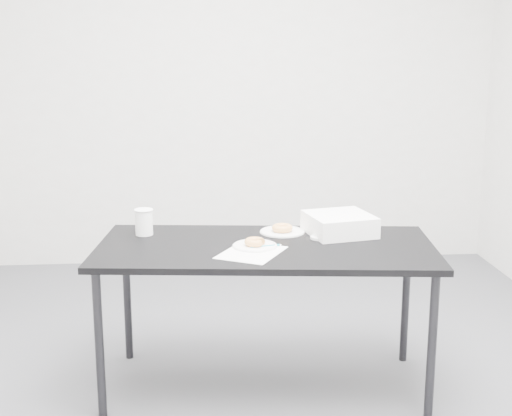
{
  "coord_description": "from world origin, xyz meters",
  "views": [
    {
      "loc": [
        -0.17,
        -3.19,
        1.6
      ],
      "look_at": [
        0.1,
        0.02,
        0.86
      ],
      "focal_mm": 50.0,
      "sensor_mm": 36.0,
      "label": 1
    }
  ],
  "objects": [
    {
      "name": "wall_back",
      "position": [
        0.0,
        2.0,
        1.35
      ],
      "size": [
        4.0,
        0.02,
        2.7
      ],
      "primitive_type": "cube",
      "color": "silver",
      "rests_on": "floor"
    },
    {
      "name": "donut_far",
      "position": [
        0.24,
        0.16,
        0.73
      ],
      "size": [
        0.14,
        0.14,
        0.03
      ],
      "primitive_type": "torus",
      "rotation": [
        0.0,
        0.0,
        -0.47
      ],
      "color": "#DC9445",
      "rests_on": "plate_far"
    },
    {
      "name": "plate_far",
      "position": [
        0.24,
        0.16,
        0.71
      ],
      "size": [
        0.22,
        0.22,
        0.01
      ],
      "primitive_type": "cylinder",
      "color": "white",
      "rests_on": "table"
    },
    {
      "name": "donut_near",
      "position": [
        0.08,
        -0.09,
        0.73
      ],
      "size": [
        0.13,
        0.13,
        0.03
      ],
      "primitive_type": "torus",
      "rotation": [
        0.0,
        0.0,
        -0.42
      ],
      "color": "#DC9445",
      "rests_on": "plate_near"
    },
    {
      "name": "coffee_cup",
      "position": [
        -0.43,
        0.17,
        0.77
      ],
      "size": [
        0.08,
        0.08,
        0.13
      ],
      "primitive_type": "cylinder",
      "color": "white",
      "rests_on": "table"
    },
    {
      "name": "cup_lid",
      "position": [
        0.4,
        0.03,
        0.71
      ],
      "size": [
        0.09,
        0.09,
        0.01
      ],
      "primitive_type": "cylinder",
      "color": "white",
      "rests_on": "table"
    },
    {
      "name": "bakery_box",
      "position": [
        0.51,
        0.11,
        0.75
      ],
      "size": [
        0.35,
        0.35,
        0.1
      ],
      "primitive_type": "cube",
      "rotation": [
        0.0,
        0.0,
        0.22
      ],
      "color": "white",
      "rests_on": "table"
    },
    {
      "name": "napkin",
      "position": [
        0.12,
        -0.11,
        0.7
      ],
      "size": [
        0.17,
        0.17,
        0.0
      ],
      "primitive_type": "cube",
      "rotation": [
        0.0,
        0.0,
        -0.28
      ],
      "color": "white",
      "rests_on": "table"
    },
    {
      "name": "floor",
      "position": [
        0.0,
        0.0,
        0.0
      ],
      "size": [
        4.0,
        4.0,
        0.0
      ],
      "primitive_type": "plane",
      "color": "#4E4E53",
      "rests_on": "ground"
    },
    {
      "name": "plate_near",
      "position": [
        0.08,
        -0.09,
        0.71
      ],
      "size": [
        0.2,
        0.2,
        0.01
      ],
      "primitive_type": "cylinder",
      "color": "white",
      "rests_on": "napkin"
    },
    {
      "name": "scorecard",
      "position": [
        0.06,
        -0.18,
        0.7
      ],
      "size": [
        0.35,
        0.37,
        0.0
      ],
      "primitive_type": "cube",
      "rotation": [
        0.0,
        0.0,
        -0.5
      ],
      "color": "white",
      "rests_on": "table"
    },
    {
      "name": "pen",
      "position": [
        0.13,
        -0.11,
        0.71
      ],
      "size": [
        0.14,
        0.04,
        0.01
      ],
      "primitive_type": "cylinder",
      "rotation": [
        0.0,
        1.57,
        0.26
      ],
      "color": "#0E859B",
      "rests_on": "scorecard"
    },
    {
      "name": "table",
      "position": [
        0.14,
        -0.06,
        0.65
      ],
      "size": [
        1.61,
        0.88,
        0.7
      ],
      "rotation": [
        0.0,
        0.0,
        -0.1
      ],
      "color": "black",
      "rests_on": "floor"
    },
    {
      "name": "logo_patch",
      "position": [
        0.15,
        -0.1,
        0.71
      ],
      "size": [
        0.07,
        0.07,
        0.0
      ],
      "primitive_type": "cube",
      "rotation": [
        0.0,
        0.0,
        -0.5
      ],
      "color": "green",
      "rests_on": "scorecard"
    }
  ]
}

